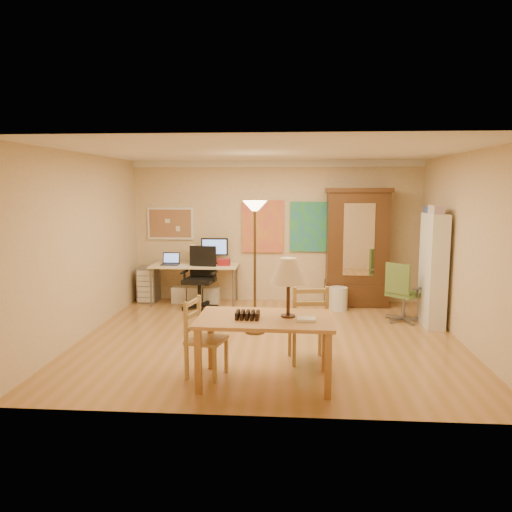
# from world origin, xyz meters

# --- Properties ---
(floor) EXTENTS (5.50, 5.50, 0.00)m
(floor) POSITION_xyz_m (0.00, 0.00, 0.00)
(floor) COLOR olive
(floor) RESTS_ON ground
(crown_molding) EXTENTS (5.50, 0.08, 0.12)m
(crown_molding) POSITION_xyz_m (0.00, 2.46, 2.64)
(crown_molding) COLOR white
(crown_molding) RESTS_ON floor
(corkboard) EXTENTS (0.90, 0.04, 0.62)m
(corkboard) POSITION_xyz_m (-2.05, 2.47, 1.50)
(corkboard) COLOR #9E714A
(corkboard) RESTS_ON floor
(art_panel_left) EXTENTS (0.80, 0.04, 1.00)m
(art_panel_left) POSITION_xyz_m (-0.25, 2.47, 1.45)
(art_panel_left) COLOR gold
(art_panel_left) RESTS_ON floor
(art_panel_right) EXTENTS (0.75, 0.04, 0.95)m
(art_panel_right) POSITION_xyz_m (0.65, 2.47, 1.45)
(art_panel_right) COLOR teal
(art_panel_right) RESTS_ON floor
(dining_table) EXTENTS (1.54, 0.95, 1.43)m
(dining_table) POSITION_xyz_m (0.12, -1.63, 0.91)
(dining_table) COLOR #995A32
(dining_table) RESTS_ON floor
(ladder_chair_back) EXTENTS (0.53, 0.51, 1.00)m
(ladder_chair_back) POSITION_xyz_m (0.53, -0.93, 0.47)
(ladder_chair_back) COLOR #A68B4C
(ladder_chair_back) RESTS_ON floor
(ladder_chair_left) EXTENTS (0.50, 0.51, 0.92)m
(ladder_chair_left) POSITION_xyz_m (-0.70, -1.49, 0.43)
(ladder_chair_left) COLOR #A68B4C
(ladder_chair_left) RESTS_ON floor
(torchiere_lamp) EXTENTS (0.36, 0.36, 2.01)m
(torchiere_lamp) POSITION_xyz_m (-0.24, 0.29, 1.61)
(torchiere_lamp) COLOR #47341C
(torchiere_lamp) RESTS_ON floor
(computer_desk) EXTENTS (1.64, 0.72, 1.24)m
(computer_desk) POSITION_xyz_m (-1.49, 2.16, 0.45)
(computer_desk) COLOR beige
(computer_desk) RESTS_ON floor
(office_chair_black) EXTENTS (0.69, 0.69, 1.13)m
(office_chair_black) POSITION_xyz_m (-1.35, 1.75, 0.30)
(office_chair_black) COLOR black
(office_chair_black) RESTS_ON floor
(office_chair_green) EXTENTS (0.63, 0.63, 0.99)m
(office_chair_green) POSITION_xyz_m (2.14, 1.11, 0.26)
(office_chair_green) COLOR slate
(office_chair_green) RESTS_ON floor
(drawer_cart) EXTENTS (0.34, 0.41, 0.69)m
(drawer_cart) POSITION_xyz_m (-2.45, 2.19, 0.34)
(drawer_cart) COLOR slate
(drawer_cart) RESTS_ON floor
(armoire) EXTENTS (1.19, 0.56, 2.19)m
(armoire) POSITION_xyz_m (1.52, 2.24, 0.95)
(armoire) COLOR #3B2610
(armoire) RESTS_ON floor
(bookshelf) EXTENTS (0.27, 0.72, 1.80)m
(bookshelf) POSITION_xyz_m (2.55, 0.88, 0.89)
(bookshelf) COLOR white
(bookshelf) RESTS_ON floor
(wastebin) EXTENTS (0.34, 0.34, 0.42)m
(wastebin) POSITION_xyz_m (1.16, 1.79, 0.21)
(wastebin) COLOR silver
(wastebin) RESTS_ON floor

